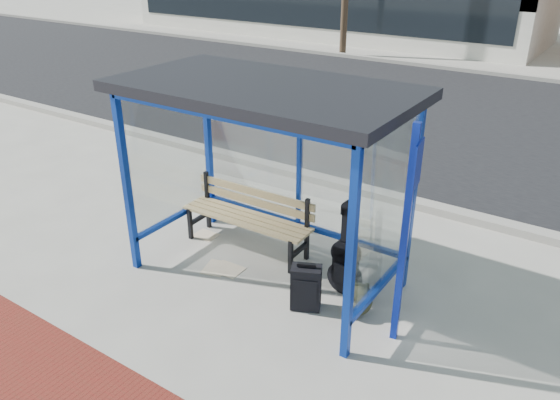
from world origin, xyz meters
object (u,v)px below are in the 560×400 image
Objects in this scene: backpack at (358,300)px; guitar_bag at (345,262)px; suitcase at (306,288)px; bench at (249,214)px.

guitar_bag is at bearing 128.13° from backpack.
guitar_bag reaches higher than suitcase.
bench reaches higher than backpack.
guitar_bag is at bearing 42.56° from suitcase.
guitar_bag is 1.93× the size of suitcase.
bench is 1.64× the size of guitar_bag.
suitcase is at bearing -109.63° from guitar_bag.
bench is at bearing 174.66° from guitar_bag.
guitar_bag reaches higher than bench.
suitcase is at bearing -167.25° from backpack.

